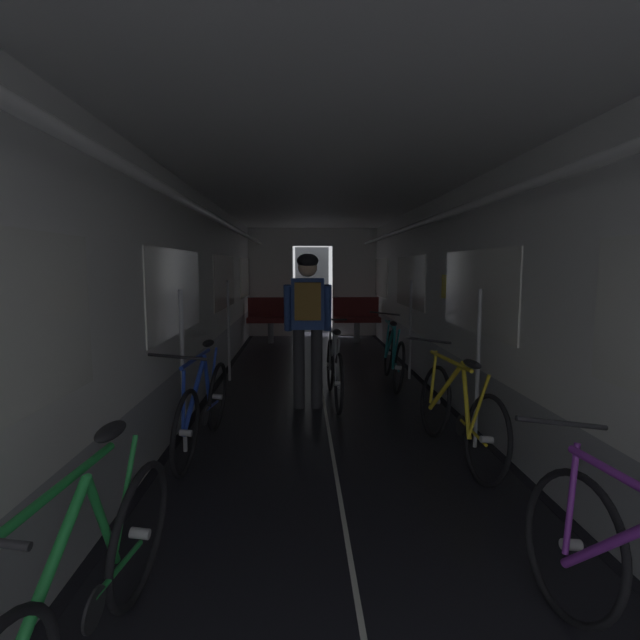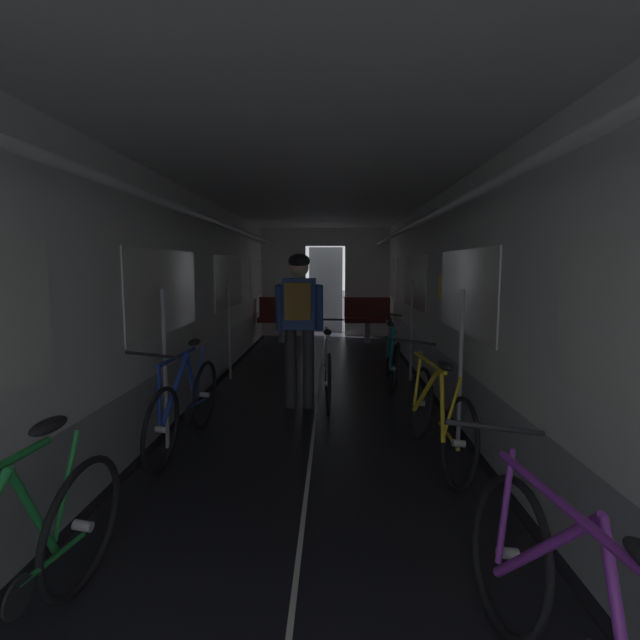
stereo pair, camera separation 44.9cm
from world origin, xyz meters
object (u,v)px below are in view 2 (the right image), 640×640
(bicycle_yellow, at_px, (436,415))
(bicycle_purple, at_px, (580,632))
(person_cyclist_aisle, at_px, (299,313))
(bench_seat_far_right, at_px, (367,316))
(bicycle_blue, at_px, (185,404))
(bicycle_green, at_px, (4,584))
(bicycle_teal, at_px, (392,357))
(bench_seat_far_left, at_px, (282,315))
(bicycle_silver_in_aisle, at_px, (328,369))

(bicycle_yellow, bearing_deg, bicycle_purple, -90.48)
(person_cyclist_aisle, bearing_deg, bench_seat_far_right, 77.06)
(bench_seat_far_right, distance_m, bicycle_blue, 6.28)
(bicycle_green, distance_m, bicycle_teal, 5.10)
(bench_seat_far_left, bearing_deg, bicycle_silver_in_aisle, -77.09)
(bench_seat_far_left, relative_size, bicycle_blue, 0.58)
(bench_seat_far_left, bearing_deg, bicycle_yellow, -72.63)
(bicycle_green, relative_size, bicycle_teal, 1.00)
(bench_seat_far_left, height_order, bench_seat_far_right, same)
(bicycle_blue, relative_size, bicycle_yellow, 1.00)
(bicycle_blue, distance_m, bicycle_silver_in_aisle, 1.92)
(bench_seat_far_left, distance_m, bicycle_yellow, 6.48)
(bicycle_silver_in_aisle, bearing_deg, bench_seat_far_right, 80.17)
(bicycle_purple, bearing_deg, bench_seat_far_left, 102.66)
(bicycle_green, distance_m, bicycle_purple, 2.09)
(bench_seat_far_right, distance_m, bicycle_teal, 3.68)
(bicycle_yellow, bearing_deg, bicycle_blue, 173.53)
(bicycle_green, relative_size, bicycle_silver_in_aisle, 1.00)
(bicycle_blue, height_order, person_cyclist_aisle, person_cyclist_aisle)
(bicycle_blue, bearing_deg, bench_seat_far_left, 87.96)
(bicycle_yellow, xyz_separation_m, bicycle_silver_in_aisle, (-0.91, 1.71, 0.00))
(person_cyclist_aisle, height_order, bicycle_silver_in_aisle, person_cyclist_aisle)
(bicycle_teal, height_order, bicycle_purple, bicycle_purple)
(bicycle_blue, xyz_separation_m, person_cyclist_aisle, (0.92, 1.20, 0.69))
(bicycle_green, distance_m, bicycle_blue, 2.40)
(bicycle_teal, distance_m, bicycle_purple, 4.85)
(bench_seat_far_right, bearing_deg, bicycle_yellow, -88.75)
(bicycle_blue, distance_m, bicycle_teal, 3.08)
(bicycle_teal, xyz_separation_m, person_cyclist_aisle, (-1.17, -1.06, 0.69))
(bench_seat_far_right, height_order, bicycle_green, bench_seat_far_right)
(bench_seat_far_right, height_order, bicycle_purple, bicycle_purple)
(bench_seat_far_right, bearing_deg, bicycle_blue, -108.70)
(bicycle_green, height_order, bicycle_purple, bicycle_purple)
(bicycle_yellow, bearing_deg, bench_seat_far_left, 107.37)
(bicycle_yellow, distance_m, bicycle_purple, 2.34)
(bench_seat_far_left, xyz_separation_m, bicycle_silver_in_aisle, (1.03, -4.47, -0.18))
(bench_seat_far_left, distance_m, bicycle_silver_in_aisle, 4.59)
(bench_seat_far_right, relative_size, bicycle_green, 0.58)
(bench_seat_far_right, xyz_separation_m, bicycle_purple, (0.12, -8.53, -0.19))
(bicycle_silver_in_aisle, bearing_deg, bicycle_teal, 43.02)
(bench_seat_far_right, distance_m, person_cyclist_aisle, 4.89)
(bicycle_yellow, relative_size, bicycle_purple, 1.00)
(bicycle_purple, height_order, bicycle_silver_in_aisle, bicycle_purple)
(bench_seat_far_right, bearing_deg, person_cyclist_aisle, -102.94)
(bicycle_yellow, xyz_separation_m, bicycle_teal, (-0.06, 2.51, 0.00))
(bicycle_yellow, relative_size, bicycle_silver_in_aisle, 1.00)
(bicycle_yellow, xyz_separation_m, bicycle_purple, (-0.02, -2.34, -0.00))
(bench_seat_far_right, relative_size, bicycle_blue, 0.58)
(bench_seat_far_left, relative_size, bicycle_purple, 0.58)
(bicycle_green, relative_size, bicycle_purple, 1.00)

